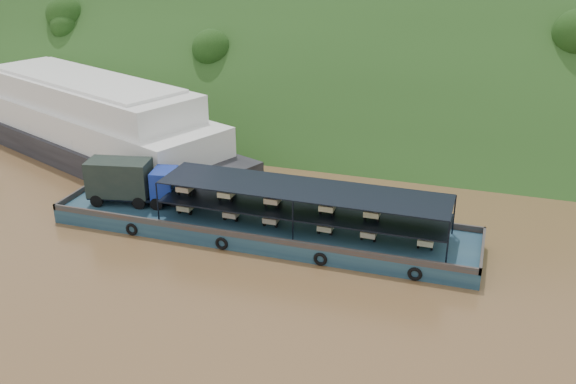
% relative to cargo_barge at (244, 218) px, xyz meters
% --- Properties ---
extents(ground, '(160.00, 160.00, 0.00)m').
position_rel_cargo_barge_xyz_m(ground, '(5.19, -1.03, -1.26)').
color(ground, brown).
rests_on(ground, ground).
extents(hillside, '(140.00, 39.60, 39.60)m').
position_rel_cargo_barge_xyz_m(hillside, '(5.19, 34.97, -1.26)').
color(hillside, '#1F3C16').
rests_on(hillside, ground).
extents(cargo_barge, '(35.00, 7.18, 5.04)m').
position_rel_cargo_barge_xyz_m(cargo_barge, '(0.00, 0.00, 0.00)').
color(cargo_barge, '#132D43').
rests_on(cargo_barge, ground).
extents(passenger_ferry, '(42.94, 25.85, 8.53)m').
position_rel_cargo_barge_xyz_m(passenger_ferry, '(-23.29, 12.91, 2.43)').
color(passenger_ferry, black).
rests_on(passenger_ferry, ground).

